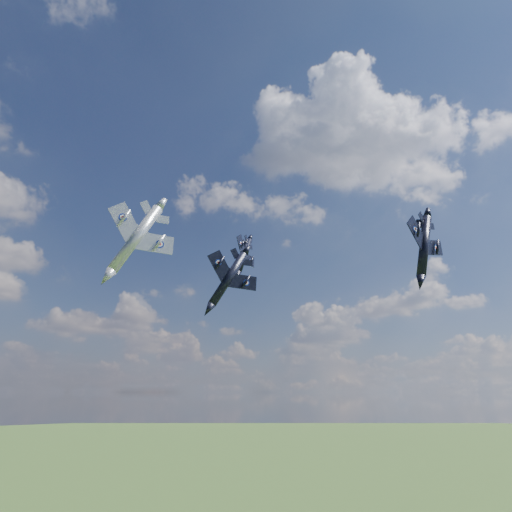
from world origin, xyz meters
TOP-DOWN VIEW (x-y plane):
  - jet_lead_navy at (5.72, 21.17)m, footprint 15.72×18.63m
  - jet_right_navy at (18.67, -10.93)m, footprint 11.13×14.65m
  - jet_high_navy at (16.12, 30.07)m, footprint 14.37×16.20m
  - jet_left_silver at (-15.80, 14.65)m, footprint 15.73×18.99m

SIDE VIEW (x-z plane):
  - jet_lead_navy at x=5.72m, z-range 75.17..83.94m
  - jet_right_navy at x=18.67m, z-range 77.76..83.84m
  - jet_left_silver at x=-15.80m, z-range 76.91..85.89m
  - jet_high_navy at x=16.12m, z-range 83.87..91.20m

